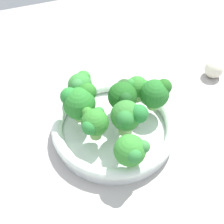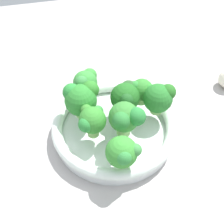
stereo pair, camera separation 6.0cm
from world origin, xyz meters
The scene contains 11 objects.
ground_plane centered at (0.00, 0.00, -1.25)cm, with size 130.00×130.00×2.50cm, color #ADA7A5.
bowl centered at (-0.47, 1.56, 2.06)cm, with size 25.86×25.86×4.03cm.
broccoli_floret_0 centered at (1.20, -2.15, 8.77)cm, with size 6.61×6.47×7.61cm.
broccoli_floret_1 centered at (3.02, 4.35, 7.87)cm, with size 6.02×7.33×6.77cm.
broccoli_floret_2 centered at (9.61, 2.51, 7.87)cm, with size 6.65×6.04×6.76cm.
broccoli_floret_3 centered at (-5.96, 5.24, 8.51)cm, with size 7.34×6.50×7.52cm.
broccoli_floret_4 centered at (-4.90, -0.59, 8.03)cm, with size 5.48×5.77×6.66cm.
broccoli_floret_5 centered at (-4.08, 10.33, 8.28)cm, with size 5.38×5.82×6.90cm.
broccoli_floret_6 centered at (7.07, 5.90, 7.48)cm, with size 5.02×4.67×5.81cm.
broccoli_floret_7 centered at (-1.05, -8.83, 7.61)cm, with size 6.23×5.96×6.40cm.
garlic_bulb centered at (30.61, 10.24, 2.36)cm, with size 4.71×4.71×4.71cm, color #F2E7CC.
Camera 1 is at (-15.81, -37.20, 50.83)cm, focal length 49.31 mm.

